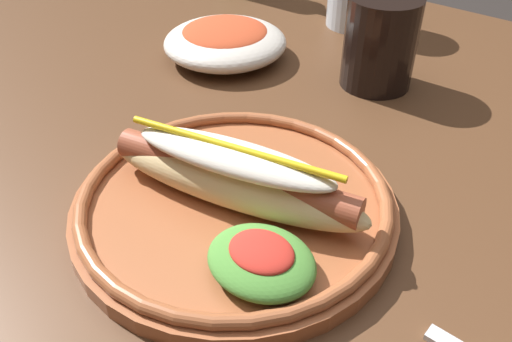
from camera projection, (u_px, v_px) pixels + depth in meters
The scene contains 4 objects.
dining_table at pixel (269, 196), 0.64m from camera, with size 1.19×0.93×0.74m.
hot_dog_plate at pixel (236, 199), 0.45m from camera, with size 0.28×0.28×0.08m.
soda_cup at pixel (380, 42), 0.62m from camera, with size 0.09×0.09×0.11m, color black.
side_bowl at pixel (225, 41), 0.70m from camera, with size 0.16×0.16×0.05m.
Camera 1 is at (0.29, -0.39, 1.05)m, focal length 37.21 mm.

